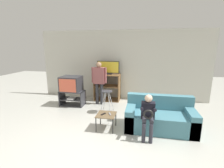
{
  "coord_description": "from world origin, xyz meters",
  "views": [
    {
      "loc": [
        0.82,
        -2.87,
        1.99
      ],
      "look_at": [
        -0.09,
        1.77,
        0.9
      ],
      "focal_mm": 26.0,
      "sensor_mm": 36.0,
      "label": 1
    }
  ],
  "objects": [
    {
      "name": "television_flat",
      "position": [
        -0.46,
        2.93,
        1.23
      ],
      "size": [
        0.83,
        0.2,
        0.49
      ],
      "color": "black",
      "rests_on": "media_shelf"
    },
    {
      "name": "person_seated_child",
      "position": [
        0.95,
        0.52,
        0.58
      ],
      "size": [
        0.33,
        0.43,
        0.97
      ],
      "color": "#2D2D38",
      "rests_on": "ground_plane"
    },
    {
      "name": "person_standing_adult",
      "position": [
        -0.67,
        2.42,
        0.9
      ],
      "size": [
        0.53,
        0.2,
        1.49
      ],
      "color": "#2D2D33",
      "rests_on": "ground_plane"
    },
    {
      "name": "ground_plane",
      "position": [
        0.0,
        0.0,
        0.0
      ],
      "size": [
        18.0,
        18.0,
        0.0
      ],
      "primitive_type": "plane",
      "color": "#B7B7AD"
    },
    {
      "name": "wall_back",
      "position": [
        0.0,
        3.26,
        1.3
      ],
      "size": [
        6.4,
        0.06,
        2.6
      ],
      "color": "beige",
      "rests_on": "ground_plane"
    },
    {
      "name": "remote_control_white",
      "position": [
        0.06,
        0.73,
        0.39
      ],
      "size": [
        0.09,
        0.15,
        0.02
      ],
      "primitive_type": "cube",
      "rotation": [
        0.0,
        0.0,
        0.43
      ],
      "color": "gray",
      "rests_on": "snack_table"
    },
    {
      "name": "folding_stool",
      "position": [
        -0.23,
        1.71,
        0.55
      ],
      "size": [
        0.37,
        0.45,
        0.7
      ],
      "color": "#B7B7BC",
      "rests_on": "ground_plane"
    },
    {
      "name": "television_main",
      "position": [
        -1.58,
        2.13,
        0.76
      ],
      "size": [
        0.66,
        0.58,
        0.51
      ],
      "color": "#2D2D33",
      "rests_on": "tv_stand"
    },
    {
      "name": "snack_table",
      "position": [
        -0.03,
        0.72,
        0.34
      ],
      "size": [
        0.45,
        0.45,
        0.38
      ],
      "color": "brown",
      "rests_on": "ground_plane"
    },
    {
      "name": "remote_control_black",
      "position": [
        -0.1,
        0.7,
        0.39
      ],
      "size": [
        0.1,
        0.14,
        0.02
      ],
      "primitive_type": "cube",
      "rotation": [
        0.0,
        0.0,
        -0.54
      ],
      "color": "black",
      "rests_on": "snack_table"
    },
    {
      "name": "couch",
      "position": [
        1.26,
        0.99,
        0.28
      ],
      "size": [
        1.64,
        0.82,
        0.79
      ],
      "color": "teal",
      "rests_on": "ground_plane"
    },
    {
      "name": "media_shelf",
      "position": [
        -0.5,
        2.93,
        0.51
      ],
      "size": [
        0.95,
        0.51,
        0.99
      ],
      "color": "brown",
      "rests_on": "ground_plane"
    },
    {
      "name": "tv_stand",
      "position": [
        -1.56,
        2.13,
        0.25
      ],
      "size": [
        0.82,
        0.46,
        0.51
      ],
      "color": "#38383D",
      "rests_on": "ground_plane"
    }
  ]
}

